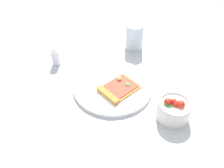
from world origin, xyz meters
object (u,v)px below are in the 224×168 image
pizza_slice_main (117,89)px  soda_glass (134,37)px  plate (113,86)px  pepper_shaker (55,56)px  salad_bowl (174,109)px

pizza_slice_main → soda_glass: bearing=-131.6°
plate → soda_glass: soda_glass is taller
pizza_slice_main → pepper_shaker: size_ratio=2.00×
plate → pepper_shaker: pepper_shaker is taller
salad_bowl → plate: bearing=-62.3°
salad_bowl → soda_glass: bearing=-102.8°
pepper_shaker → pizza_slice_main: bearing=118.8°
salad_bowl → pepper_shaker: salad_bowl is taller
pizza_slice_main → salad_bowl: size_ratio=1.45×
pizza_slice_main → soda_glass: (-0.19, -0.21, 0.03)m
pepper_shaker → salad_bowl: bearing=120.2°
pizza_slice_main → plate: bearing=-91.9°
plate → soda_glass: 0.27m
pizza_slice_main → pepper_shaker: bearing=-61.2°
plate → salad_bowl: salad_bowl is taller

